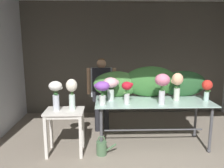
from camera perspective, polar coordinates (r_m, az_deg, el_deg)
ground_plane at (r=4.71m, az=5.46°, el=-13.67°), size 7.86×7.86×0.00m
wall_back at (r=6.07m, az=3.55°, el=6.26°), size 5.49×0.12×2.92m
display_table_glass at (r=4.27m, az=10.26°, el=-5.83°), size 2.11×0.86×0.87m
side_table_white at (r=4.02m, az=-11.84°, el=-8.22°), size 0.66×0.48×0.78m
florist at (r=4.80m, az=-2.64°, el=-0.84°), size 0.62×0.24×1.59m
foliage_backdrop at (r=4.46m, az=9.08°, el=0.28°), size 2.21×0.29×0.60m
vase_rosy_ranunculus at (r=3.96m, az=12.51°, el=0.03°), size 0.25×0.25×0.53m
vase_violet_stock at (r=3.85m, az=-2.47°, el=-1.29°), size 0.27×0.25×0.41m
vase_peach_hydrangea at (r=4.30m, az=16.04°, el=0.08°), size 0.21×0.20×0.51m
vase_blush_dahlias at (r=4.13m, az=-0.33°, el=-0.38°), size 0.32×0.28×0.43m
vase_scarlet_lilies at (r=4.47m, az=22.80°, el=-0.84°), size 0.19×0.19×0.38m
vase_crimson_tulips at (r=3.92m, az=3.76°, el=-1.56°), size 0.20×0.18×0.39m
vase_white_roses_tall at (r=3.92m, az=-13.99°, el=-1.98°), size 0.23×0.22×0.51m
vase_cream_lisianthus_tall at (r=3.92m, az=-10.09°, el=-1.83°), size 0.19×0.19×0.53m
watering_can at (r=4.08m, az=-2.58°, el=-15.71°), size 0.35×0.18×0.34m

